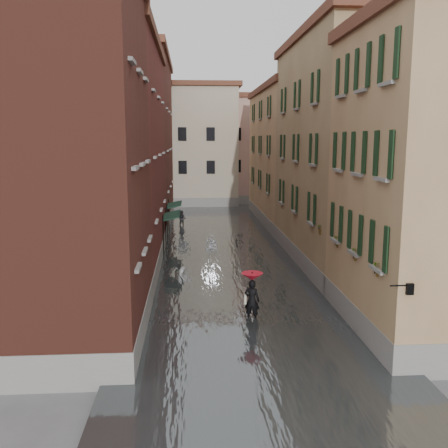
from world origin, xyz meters
name	(u,v)px	position (x,y,z in m)	size (l,w,h in m)	color
ground	(244,317)	(0.00, 0.00, 0.00)	(120.00, 120.00, 0.00)	#5A5A5C
floodwater	(224,249)	(0.00, 13.00, 0.10)	(10.00, 60.00, 0.20)	#464B4E
building_left_near	(55,167)	(-7.00, -2.00, 6.50)	(6.00, 8.00, 13.00)	brown
building_left_mid	(106,161)	(-7.00, 9.00, 6.25)	(6.00, 14.00, 12.50)	maroon
building_left_far	(135,145)	(-7.00, 24.00, 7.00)	(6.00, 16.00, 14.00)	brown
building_right_near	(436,185)	(7.00, -2.00, 5.75)	(6.00, 8.00, 11.50)	#9C7A50
building_right_mid	(346,156)	(7.00, 9.00, 6.50)	(6.00, 14.00, 13.00)	tan
building_right_far	(294,159)	(7.00, 24.00, 5.75)	(6.00, 16.00, 11.50)	#9C7A50
building_end_cream	(183,148)	(-3.00, 38.00, 6.50)	(12.00, 9.00, 13.00)	#B3AC8E
building_end_pink	(258,151)	(6.00, 40.00, 6.00)	(10.00, 9.00, 12.00)	#A87B76
awning_near	(171,216)	(-3.48, 12.27, 2.47)	(1.09, 3.21, 2.80)	#152F22
awning_far	(174,206)	(-3.49, 17.69, 2.47)	(1.09, 3.03, 2.80)	#152F22
wall_lantern	(409,288)	(4.33, -6.00, 3.01)	(0.71, 0.22, 0.35)	black
window_planters	(348,238)	(4.12, -0.77, 3.51)	(0.59, 8.29, 0.84)	#995332
pedestrian_main	(252,293)	(0.25, -0.51, 1.22)	(0.92, 0.92, 2.06)	black
pedestrian_far	(182,219)	(-2.96, 22.11, 0.72)	(0.70, 0.54, 1.44)	black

